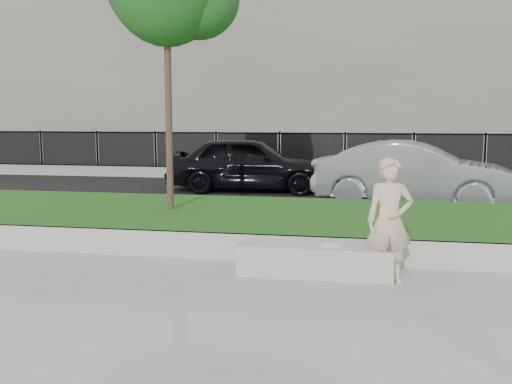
% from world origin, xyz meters
% --- Properties ---
extents(ground, '(90.00, 90.00, 0.00)m').
position_xyz_m(ground, '(0.00, 0.00, 0.00)').
color(ground, gray).
rests_on(ground, ground).
extents(grass_bank, '(34.00, 4.00, 0.40)m').
position_xyz_m(grass_bank, '(0.00, 3.00, 0.20)').
color(grass_bank, '#183A0E').
rests_on(grass_bank, ground).
extents(grass_kerb, '(34.00, 0.08, 0.40)m').
position_xyz_m(grass_kerb, '(0.00, 1.04, 0.20)').
color(grass_kerb, '#A09C95').
rests_on(grass_kerb, ground).
extents(street, '(34.00, 7.00, 0.04)m').
position_xyz_m(street, '(0.00, 8.50, 0.02)').
color(street, black).
rests_on(street, ground).
extents(far_pavement, '(34.00, 3.00, 0.12)m').
position_xyz_m(far_pavement, '(0.00, 13.00, 0.06)').
color(far_pavement, gray).
rests_on(far_pavement, ground).
extents(iron_fence, '(32.00, 0.30, 1.50)m').
position_xyz_m(iron_fence, '(0.00, 12.00, 0.54)').
color(iron_fence, slate).
rests_on(iron_fence, far_pavement).
extents(building_facade, '(34.00, 10.00, 10.00)m').
position_xyz_m(building_facade, '(0.00, 20.00, 5.00)').
color(building_facade, '#6B655D').
rests_on(building_facade, ground).
extents(stone_bench, '(2.06, 0.52, 0.42)m').
position_xyz_m(stone_bench, '(1.54, 0.40, 0.21)').
color(stone_bench, '#A09C95').
rests_on(stone_bench, ground).
extents(man, '(0.63, 0.44, 1.62)m').
position_xyz_m(man, '(2.50, 0.25, 0.81)').
color(man, beige).
rests_on(man, ground).
extents(book, '(0.28, 0.23, 0.03)m').
position_xyz_m(book, '(1.74, 0.40, 0.44)').
color(book, beige).
rests_on(book, stone_bench).
extents(car_dark, '(4.65, 2.08, 1.55)m').
position_xyz_m(car_dark, '(-0.96, 8.56, 0.82)').
color(car_dark, black).
rests_on(car_dark, street).
extents(car_silver, '(4.81, 2.32, 1.52)m').
position_xyz_m(car_silver, '(3.36, 6.63, 0.80)').
color(car_silver, gray).
rests_on(car_silver, street).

